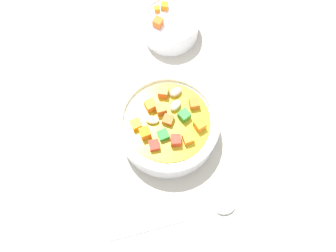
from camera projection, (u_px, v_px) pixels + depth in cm
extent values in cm
cube|color=#BAB2A0|center=(168.00, 133.00, 62.35)|extent=(140.00, 140.00, 2.00)
cylinder|color=white|center=(168.00, 127.00, 59.05)|extent=(17.02, 17.02, 5.00)
torus|color=white|center=(168.00, 121.00, 56.35)|extent=(17.24, 17.24, 1.25)
cylinder|color=gold|center=(168.00, 121.00, 56.51)|extent=(13.94, 13.94, 0.40)
cube|color=orange|center=(163.00, 108.00, 56.16)|extent=(1.99, 1.99, 1.76)
cube|color=red|center=(154.00, 145.00, 54.31)|extent=(2.07, 2.07, 1.19)
cube|color=orange|center=(150.00, 105.00, 56.32)|extent=(1.73, 1.73, 1.72)
ellipsoid|color=beige|center=(152.00, 120.00, 55.86)|extent=(2.51, 2.66, 1.00)
cube|color=red|center=(176.00, 140.00, 54.31)|extent=(2.19, 2.19, 1.75)
cube|color=green|center=(184.00, 115.00, 55.78)|extent=(1.80, 1.80, 1.65)
cube|color=orange|center=(144.00, 132.00, 54.69)|extent=(1.90, 1.90, 1.86)
cube|color=orange|center=(188.00, 138.00, 54.55)|extent=(1.94, 1.94, 1.47)
cube|color=orange|center=(195.00, 104.00, 56.58)|extent=(2.10, 2.10, 1.44)
cube|color=green|center=(163.00, 135.00, 54.91)|extent=(1.88, 1.88, 1.17)
ellipsoid|color=beige|center=(176.00, 92.00, 57.35)|extent=(1.51, 2.29, 1.34)
cube|color=#DB5D28|center=(167.00, 123.00, 55.57)|extent=(2.24, 2.24, 1.18)
cube|color=orange|center=(163.00, 92.00, 57.15)|extent=(2.26, 2.26, 1.69)
cube|color=orange|center=(136.00, 124.00, 55.44)|extent=(1.81, 1.81, 1.31)
cube|color=orange|center=(200.00, 125.00, 55.16)|extent=(1.62, 1.62, 1.76)
ellipsoid|color=beige|center=(176.00, 105.00, 56.53)|extent=(2.07, 2.58, 1.34)
cylinder|color=silver|center=(146.00, 229.00, 55.38)|extent=(4.95, 12.71, 0.85)
ellipsoid|color=silver|center=(225.00, 208.00, 56.42)|extent=(3.01, 3.67, 1.04)
cylinder|color=white|center=(170.00, 26.00, 66.39)|extent=(10.94, 10.94, 4.27)
torus|color=white|center=(170.00, 18.00, 64.17)|extent=(11.05, 11.05, 0.87)
cube|color=orange|center=(158.00, 22.00, 63.20)|extent=(2.09, 2.09, 1.57)
cube|color=orange|center=(157.00, 9.00, 64.53)|extent=(1.34, 1.34, 1.01)
cube|color=orange|center=(165.00, 6.00, 64.62)|extent=(1.76, 1.76, 1.24)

